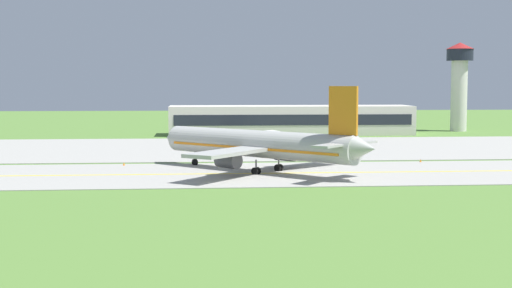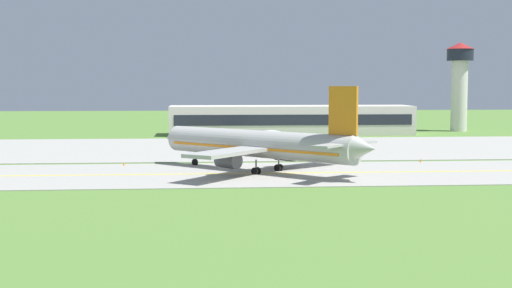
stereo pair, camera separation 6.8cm
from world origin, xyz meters
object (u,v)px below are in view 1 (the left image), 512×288
at_px(airplane_lead, 260,144).
at_px(service_truck_baggage, 252,143).
at_px(service_truck_fuel, 274,136).
at_px(control_tower, 459,77).

bearing_deg(airplane_lead, service_truck_baggage, 87.39).
relative_size(service_truck_baggage, service_truck_fuel, 0.99).
height_order(airplane_lead, service_truck_fuel, airplane_lead).
bearing_deg(service_truck_fuel, control_tower, 32.18).
height_order(airplane_lead, service_truck_baggage, airplane_lead).
xyz_separation_m(service_truck_baggage, service_truck_fuel, (6.22, 18.22, -0.00)).
relative_size(airplane_lead, service_truck_baggage, 5.00).
distance_m(airplane_lead, service_truck_fuel, 53.87).
distance_m(service_truck_fuel, control_tower, 66.34).
bearing_deg(control_tower, airplane_lead, -125.57).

